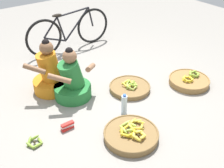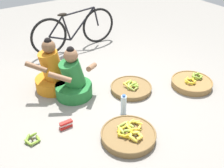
{
  "view_description": "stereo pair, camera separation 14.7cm",
  "coord_description": "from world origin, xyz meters",
  "px_view_note": "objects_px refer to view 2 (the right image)",
  "views": [
    {
      "loc": [
        -1.72,
        -2.59,
        2.25
      ],
      "look_at": [
        0.0,
        -0.2,
        0.35
      ],
      "focal_mm": 43.48,
      "sensor_mm": 36.0,
      "label": 1
    },
    {
      "loc": [
        -1.6,
        -2.68,
        2.25
      ],
      "look_at": [
        0.0,
        -0.2,
        0.35
      ],
      "focal_mm": 43.48,
      "sensor_mm": 36.0,
      "label": 2
    }
  ],
  "objects_px": {
    "packet_carton_stack": "(66,124)",
    "banana_basket_mid_right": "(129,135)",
    "banana_basket_front_center": "(131,88)",
    "loose_bananas_mid_left": "(32,139)",
    "vendor_woman_behind": "(52,73)",
    "banana_basket_back_center": "(192,83)",
    "vendor_woman_front": "(73,81)",
    "water_bottle": "(124,105)",
    "bicycle_leaning": "(75,30)"
  },
  "relations": [
    {
      "from": "water_bottle",
      "to": "packet_carton_stack",
      "type": "bearing_deg",
      "value": 167.85
    },
    {
      "from": "vendor_woman_behind",
      "to": "water_bottle",
      "type": "height_order",
      "value": "vendor_woman_behind"
    },
    {
      "from": "water_bottle",
      "to": "vendor_woman_front",
      "type": "bearing_deg",
      "value": 116.29
    },
    {
      "from": "vendor_woman_behind",
      "to": "banana_basket_mid_right",
      "type": "distance_m",
      "value": 1.51
    },
    {
      "from": "vendor_woman_front",
      "to": "water_bottle",
      "type": "xyz_separation_m",
      "value": [
        0.36,
        -0.72,
        -0.1
      ]
    },
    {
      "from": "banana_basket_mid_right",
      "to": "packet_carton_stack",
      "type": "xyz_separation_m",
      "value": [
        -0.53,
        0.57,
        -0.01
      ]
    },
    {
      "from": "banana_basket_front_center",
      "to": "loose_bananas_mid_left",
      "type": "relative_size",
      "value": 3.02
    },
    {
      "from": "bicycle_leaning",
      "to": "water_bottle",
      "type": "relative_size",
      "value": 5.77
    },
    {
      "from": "vendor_woman_behind",
      "to": "banana_basket_front_center",
      "type": "height_order",
      "value": "vendor_woman_behind"
    },
    {
      "from": "packet_carton_stack",
      "to": "vendor_woman_behind",
      "type": "bearing_deg",
      "value": 76.3
    },
    {
      "from": "bicycle_leaning",
      "to": "banana_basket_front_center",
      "type": "relative_size",
      "value": 2.81
    },
    {
      "from": "vendor_woman_front",
      "to": "bicycle_leaning",
      "type": "xyz_separation_m",
      "value": [
        0.73,
        1.43,
        0.12
      ]
    },
    {
      "from": "vendor_woman_front",
      "to": "banana_basket_back_center",
      "type": "xyz_separation_m",
      "value": [
        1.6,
        -0.73,
        -0.19
      ]
    },
    {
      "from": "vendor_woman_behind",
      "to": "banana_basket_back_center",
      "type": "relative_size",
      "value": 1.32
    },
    {
      "from": "vendor_woman_behind",
      "to": "banana_basket_front_center",
      "type": "distance_m",
      "value": 1.17
    },
    {
      "from": "water_bottle",
      "to": "banana_basket_mid_right",
      "type": "bearing_deg",
      "value": -117.53
    },
    {
      "from": "loose_bananas_mid_left",
      "to": "packet_carton_stack",
      "type": "height_order",
      "value": "packet_carton_stack"
    },
    {
      "from": "vendor_woman_front",
      "to": "vendor_woman_behind",
      "type": "height_order",
      "value": "vendor_woman_behind"
    },
    {
      "from": "banana_basket_back_center",
      "to": "water_bottle",
      "type": "distance_m",
      "value": 1.25
    },
    {
      "from": "banana_basket_front_center",
      "to": "packet_carton_stack",
      "type": "distance_m",
      "value": 1.17
    },
    {
      "from": "packet_carton_stack",
      "to": "banana_basket_mid_right",
      "type": "bearing_deg",
      "value": -46.91
    },
    {
      "from": "vendor_woman_behind",
      "to": "banana_basket_back_center",
      "type": "bearing_deg",
      "value": -31.01
    },
    {
      "from": "banana_basket_mid_right",
      "to": "vendor_woman_front",
      "type": "bearing_deg",
      "value": 97.21
    },
    {
      "from": "vendor_woman_front",
      "to": "loose_bananas_mid_left",
      "type": "height_order",
      "value": "vendor_woman_front"
    },
    {
      "from": "banana_basket_front_center",
      "to": "packet_carton_stack",
      "type": "height_order",
      "value": "banana_basket_front_center"
    },
    {
      "from": "bicycle_leaning",
      "to": "water_bottle",
      "type": "xyz_separation_m",
      "value": [
        -0.38,
        -2.15,
        -0.22
      ]
    },
    {
      "from": "vendor_woman_behind",
      "to": "banana_basket_mid_right",
      "type": "relative_size",
      "value": 1.25
    },
    {
      "from": "vendor_woman_behind",
      "to": "loose_bananas_mid_left",
      "type": "xyz_separation_m",
      "value": [
        -0.64,
        -0.9,
        -0.23
      ]
    },
    {
      "from": "banana_basket_front_center",
      "to": "loose_bananas_mid_left",
      "type": "distance_m",
      "value": 1.6
    },
    {
      "from": "vendor_woman_behind",
      "to": "loose_bananas_mid_left",
      "type": "relative_size",
      "value": 4.03
    },
    {
      "from": "vendor_woman_front",
      "to": "banana_basket_front_center",
      "type": "bearing_deg",
      "value": -23.49
    },
    {
      "from": "banana_basket_front_center",
      "to": "banana_basket_back_center",
      "type": "relative_size",
      "value": 0.99
    },
    {
      "from": "loose_bananas_mid_left",
      "to": "vendor_woman_front",
      "type": "bearing_deg",
      "value": 34.77
    },
    {
      "from": "vendor_woman_behind",
      "to": "packet_carton_stack",
      "type": "xyz_separation_m",
      "value": [
        -0.22,
        -0.89,
        -0.21
      ]
    },
    {
      "from": "banana_basket_back_center",
      "to": "packet_carton_stack",
      "type": "xyz_separation_m",
      "value": [
        -1.99,
        0.17,
        -0.01
      ]
    },
    {
      "from": "bicycle_leaning",
      "to": "banana_basket_mid_right",
      "type": "height_order",
      "value": "bicycle_leaning"
    },
    {
      "from": "vendor_woman_behind",
      "to": "bicycle_leaning",
      "type": "distance_m",
      "value": 1.42
    },
    {
      "from": "banana_basket_back_center",
      "to": "vendor_woman_behind",
      "type": "bearing_deg",
      "value": 148.99
    },
    {
      "from": "banana_basket_front_center",
      "to": "water_bottle",
      "type": "bearing_deg",
      "value": -136.49
    },
    {
      "from": "vendor_woman_front",
      "to": "loose_bananas_mid_left",
      "type": "xyz_separation_m",
      "value": [
        -0.82,
        -0.57,
        -0.22
      ]
    },
    {
      "from": "vendor_woman_front",
      "to": "vendor_woman_behind",
      "type": "bearing_deg",
      "value": 117.31
    },
    {
      "from": "vendor_woman_front",
      "to": "banana_basket_mid_right",
      "type": "relative_size",
      "value": 1.18
    },
    {
      "from": "loose_bananas_mid_left",
      "to": "water_bottle",
      "type": "bearing_deg",
      "value": -7.41
    },
    {
      "from": "loose_bananas_mid_left",
      "to": "packet_carton_stack",
      "type": "bearing_deg",
      "value": 1.04
    },
    {
      "from": "banana_basket_front_center",
      "to": "loose_bananas_mid_left",
      "type": "height_order",
      "value": "banana_basket_front_center"
    },
    {
      "from": "vendor_woman_front",
      "to": "bicycle_leaning",
      "type": "bearing_deg",
      "value": 62.87
    },
    {
      "from": "banana_basket_mid_right",
      "to": "water_bottle",
      "type": "bearing_deg",
      "value": 62.47
    },
    {
      "from": "vendor_woman_front",
      "to": "banana_basket_back_center",
      "type": "relative_size",
      "value": 1.25
    },
    {
      "from": "banana_basket_back_center",
      "to": "banana_basket_front_center",
      "type": "bearing_deg",
      "value": 154.4
    },
    {
      "from": "banana_basket_mid_right",
      "to": "loose_bananas_mid_left",
      "type": "xyz_separation_m",
      "value": [
        -0.96,
        0.56,
        -0.03
      ]
    }
  ]
}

